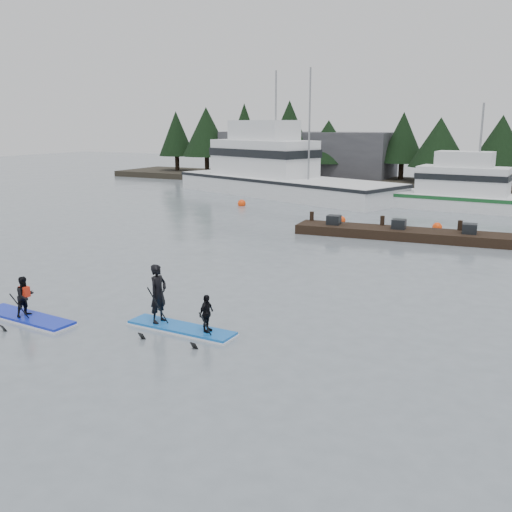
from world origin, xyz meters
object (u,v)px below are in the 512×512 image
at_px(fishing_boat_large, 278,184).
at_px(floating_dock, 438,236).
at_px(paddleboard_solo, 26,307).
at_px(paddleboard_duo, 175,309).
at_px(fishing_boat_medium, 479,202).

distance_m(fishing_boat_large, floating_dock, 20.77).
relative_size(paddleboard_solo, paddleboard_duo, 1.03).
xyz_separation_m(fishing_boat_large, floating_dock, (15.61, -13.69, -0.64)).
distance_m(floating_dock, paddleboard_solo, 20.39).
xyz_separation_m(fishing_boat_large, paddleboard_duo, (11.20, -30.55, -0.25)).
height_order(fishing_boat_large, floating_dock, fishing_boat_large).
height_order(floating_dock, paddleboard_solo, paddleboard_solo).
distance_m(fishing_boat_medium, floating_dock, 12.30).
bearing_deg(paddleboard_duo, fishing_boat_large, 111.38).
height_order(fishing_boat_large, fishing_boat_medium, fishing_boat_large).
height_order(paddleboard_solo, paddleboard_duo, paddleboard_duo).
distance_m(fishing_boat_medium, paddleboard_solo, 32.03).
bearing_deg(floating_dock, fishing_boat_medium, 82.04).
relative_size(floating_dock, paddleboard_duo, 4.34).
distance_m(fishing_boat_large, fishing_boat_medium, 16.21).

